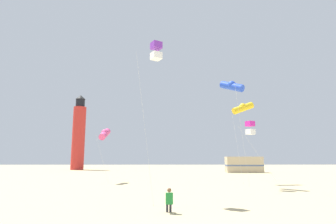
# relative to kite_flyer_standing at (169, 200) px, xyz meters

# --- Properties ---
(kite_flyer_standing) EXTENTS (0.35, 0.52, 1.16)m
(kite_flyer_standing) POSITION_rel_kite_flyer_standing_xyz_m (0.00, 0.00, 0.00)
(kite_flyer_standing) COLOR #238438
(kite_flyer_standing) RESTS_ON ground
(kite_box_violet) EXTENTS (1.71, 1.71, 9.94)m
(kite_box_violet) POSITION_rel_kite_flyer_standing_xyz_m (-0.78, 3.33, 8.73)
(kite_box_violet) COLOR silver
(kite_box_violet) RESTS_ON ground
(kite_tube_rainbow) EXTENTS (1.58, 2.52, 5.86)m
(kite_tube_rainbow) POSITION_rel_kite_flyer_standing_xyz_m (-6.71, 16.49, 4.54)
(kite_tube_rainbow) COLOR silver
(kite_tube_rainbow) RESTS_ON ground
(kite_tube_gold) EXTENTS (2.59, 1.80, 8.58)m
(kite_tube_gold) POSITION_rel_kite_flyer_standing_xyz_m (8.17, 15.57, 7.27)
(kite_tube_gold) COLOR silver
(kite_tube_gold) RESTS_ON ground
(kite_tube_blue) EXTENTS (2.35, 2.41, 10.02)m
(kite_tube_blue) POSITION_rel_kite_flyer_standing_xyz_m (6.16, 11.90, 8.70)
(kite_tube_blue) COLOR silver
(kite_tube_blue) RESTS_ON ground
(kite_box_magenta) EXTENTS (3.41, 2.27, 5.69)m
(kite_box_magenta) POSITION_rel_kite_flyer_standing_xyz_m (7.12, 9.95, 4.49)
(kite_box_magenta) COLOR silver
(kite_box_magenta) RESTS_ON ground
(lighthouse_distant) EXTENTS (2.80, 2.80, 16.80)m
(lighthouse_distant) POSITION_rel_kite_flyer_standing_xyz_m (-19.49, 48.78, 7.22)
(lighthouse_distant) COLOR red
(lighthouse_distant) RESTS_ON ground
(rv_van_tan) EXTENTS (6.46, 2.39, 2.80)m
(rv_van_tan) POSITION_rel_kite_flyer_standing_xyz_m (13.96, 36.61, 0.78)
(rv_van_tan) COLOR #C6B28C
(rv_van_tan) RESTS_ON ground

